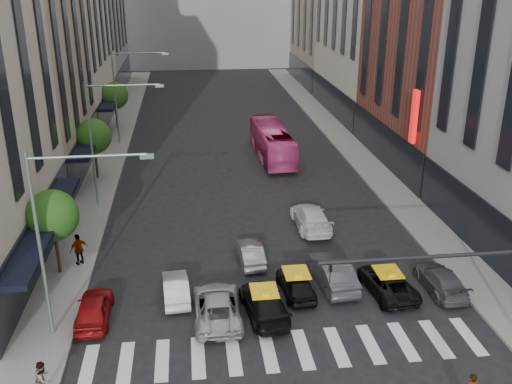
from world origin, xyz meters
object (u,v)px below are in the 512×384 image
object	(u,v)px
pedestrian_far	(79,249)
car_white_front	(176,288)
taxi_center	(296,284)
taxi_left	(264,303)
car_red	(94,308)
streetlamp_near	(58,221)
streetlamp_mid	(104,128)
streetlamp_far	(124,85)
pedestrian_near	(43,379)
bus	(272,142)

from	to	relation	value
pedestrian_far	car_white_front	bearing A→B (deg)	105.95
taxi_center	taxi_left	bearing A→B (deg)	35.86
car_white_front	taxi_left	xyz separation A→B (m)	(4.41, -2.09, 0.06)
car_red	streetlamp_near	bearing A→B (deg)	50.56
streetlamp_mid	streetlamp_far	world-z (taller)	same
streetlamp_far	car_white_front	bearing A→B (deg)	-80.64
streetlamp_mid	pedestrian_near	size ratio (longest dim) A/B	5.48
streetlamp_near	pedestrian_near	world-z (taller)	streetlamp_near
streetlamp_far	bus	size ratio (longest dim) A/B	0.82
car_white_front	pedestrian_near	distance (m)	8.74
taxi_left	bus	size ratio (longest dim) A/B	0.42
taxi_center	pedestrian_near	xyz separation A→B (m)	(-11.56, -6.63, 0.33)
car_red	car_white_front	bearing A→B (deg)	-158.98
car_white_front	taxi_center	bearing A→B (deg)	172.56
streetlamp_mid	car_red	xyz separation A→B (m)	(0.84, -14.96, -5.22)
taxi_center	pedestrian_near	world-z (taller)	pedestrian_near
streetlamp_near	pedestrian_far	distance (m)	8.38
car_red	pedestrian_near	size ratio (longest dim) A/B	2.45
streetlamp_mid	bus	size ratio (longest dim) A/B	0.82
taxi_center	bus	distance (m)	23.70
car_white_front	pedestrian_near	bearing A→B (deg)	49.44
streetlamp_far	streetlamp_near	bearing A→B (deg)	-90.00
car_white_front	pedestrian_near	xyz separation A→B (m)	(-5.20, -7.01, 0.36)
streetlamp_far	taxi_center	size ratio (longest dim) A/B	2.39
streetlamp_near	taxi_left	xyz separation A→B (m)	(9.25, 0.53, -5.23)
streetlamp_mid	pedestrian_far	bearing A→B (deg)	-94.67
car_white_front	pedestrian_far	bearing A→B (deg)	-40.95
streetlamp_far	pedestrian_near	distance (m)	36.72
streetlamp_near	taxi_center	bearing A→B (deg)	11.29
car_red	pedestrian_near	distance (m)	5.57
streetlamp_mid	pedestrian_far	xyz separation A→B (m)	(-0.75, -9.17, -4.80)
streetlamp_mid	pedestrian_far	distance (m)	10.38
streetlamp_near	streetlamp_mid	distance (m)	16.00
streetlamp_near	pedestrian_near	xyz separation A→B (m)	(-0.36, -4.39, -4.93)
streetlamp_far	taxi_center	xyz separation A→B (m)	(11.20, -29.76, -5.26)
taxi_center	bus	bearing A→B (deg)	-100.75
streetlamp_mid	taxi_left	distance (m)	18.77
streetlamp_near	bus	xyz separation A→B (m)	(13.46, 25.82, -4.38)
pedestrian_near	taxi_left	bearing A→B (deg)	-52.30
car_red	pedestrian_near	xyz separation A→B (m)	(-1.20, -5.43, 0.29)
streetlamp_far	pedestrian_far	bearing A→B (deg)	-91.70
car_white_front	pedestrian_far	size ratio (longest dim) A/B	1.96
streetlamp_mid	car_white_front	world-z (taller)	streetlamp_mid
bus	pedestrian_near	world-z (taller)	bus
car_red	pedestrian_far	size ratio (longest dim) A/B	2.11
streetlamp_mid	pedestrian_near	world-z (taller)	streetlamp_mid
taxi_left	streetlamp_mid	bearing A→B (deg)	-65.39
taxi_left	bus	distance (m)	25.65
car_red	taxi_left	xyz separation A→B (m)	(8.41, -0.51, -0.01)
car_red	pedestrian_near	bearing A→B (deg)	77.05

